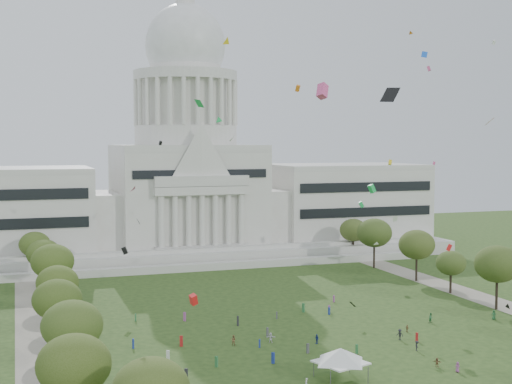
# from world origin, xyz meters

# --- Properties ---
(ground) EXTENTS (400.00, 400.00, 0.00)m
(ground) POSITION_xyz_m (0.00, 0.00, 0.00)
(ground) COLOR #284218
(ground) RESTS_ON ground
(capitol) EXTENTS (160.00, 64.50, 91.30)m
(capitol) POSITION_xyz_m (0.00, 113.59, 22.30)
(capitol) COLOR beige
(capitol) RESTS_ON ground
(path_left) EXTENTS (8.00, 160.00, 0.04)m
(path_left) POSITION_xyz_m (-48.00, 30.00, 0.02)
(path_left) COLOR gray
(path_left) RESTS_ON ground
(path_right) EXTENTS (8.00, 160.00, 0.04)m
(path_right) POSITION_xyz_m (48.00, 30.00, 0.02)
(path_right) COLOR gray
(path_right) RESTS_ON ground
(row_tree_l_0) EXTENTS (8.85, 8.85, 12.59)m
(row_tree_l_0) POSITION_xyz_m (-45.26, -21.68, 8.95)
(row_tree_l_0) COLOR black
(row_tree_l_0) RESTS_ON ground
(row_tree_l_1) EXTENTS (8.86, 8.86, 12.59)m
(row_tree_l_1) POSITION_xyz_m (-44.07, -2.96, 8.95)
(row_tree_l_1) COLOR black
(row_tree_l_1) RESTS_ON ground
(row_tree_l_2) EXTENTS (8.42, 8.42, 11.97)m
(row_tree_l_2) POSITION_xyz_m (-45.04, 17.30, 8.51)
(row_tree_l_2) COLOR black
(row_tree_l_2) RESTS_ON ground
(row_tree_r_2) EXTENTS (9.55, 9.55, 13.58)m
(row_tree_r_2) POSITION_xyz_m (44.17, 17.44, 9.66)
(row_tree_r_2) COLOR black
(row_tree_r_2) RESTS_ON ground
(row_tree_l_3) EXTENTS (8.12, 8.12, 11.55)m
(row_tree_l_3) POSITION_xyz_m (-44.09, 33.92, 8.21)
(row_tree_l_3) COLOR black
(row_tree_l_3) RESTS_ON ground
(row_tree_r_3) EXTENTS (7.01, 7.01, 9.98)m
(row_tree_r_3) POSITION_xyz_m (44.40, 34.48, 7.08)
(row_tree_r_3) COLOR black
(row_tree_r_3) RESTS_ON ground
(row_tree_l_4) EXTENTS (9.29, 9.29, 13.21)m
(row_tree_l_4) POSITION_xyz_m (-44.08, 52.42, 9.39)
(row_tree_l_4) COLOR black
(row_tree_l_4) RESTS_ON ground
(row_tree_r_4) EXTENTS (9.19, 9.19, 13.06)m
(row_tree_r_4) POSITION_xyz_m (44.76, 50.04, 9.29)
(row_tree_r_4) COLOR black
(row_tree_r_4) RESTS_ON ground
(row_tree_l_5) EXTENTS (8.33, 8.33, 11.85)m
(row_tree_l_5) POSITION_xyz_m (-45.22, 71.01, 8.42)
(row_tree_l_5) COLOR black
(row_tree_l_5) RESTS_ON ground
(row_tree_r_5) EXTENTS (9.82, 9.82, 13.96)m
(row_tree_r_5) POSITION_xyz_m (43.49, 70.19, 9.93)
(row_tree_r_5) COLOR black
(row_tree_r_5) RESTS_ON ground
(row_tree_l_6) EXTENTS (8.19, 8.19, 11.64)m
(row_tree_l_6) POSITION_xyz_m (-46.87, 89.14, 8.27)
(row_tree_l_6) COLOR black
(row_tree_l_6) RESTS_ON ground
(row_tree_r_6) EXTENTS (8.42, 8.42, 11.97)m
(row_tree_r_6) POSITION_xyz_m (45.96, 88.13, 8.51)
(row_tree_r_6) COLOR black
(row_tree_r_6) RESTS_ON ground
(event_tent) EXTENTS (11.26, 11.26, 5.01)m
(event_tent) POSITION_xyz_m (-6.49, -13.03, 3.88)
(event_tent) COLOR #4C4C4C
(event_tent) RESTS_ON ground
(person_0) EXTENTS (1.10, 1.11, 1.93)m
(person_0) POSITION_xyz_m (38.11, 10.27, 0.97)
(person_0) COLOR #33723F
(person_0) RESTS_ON ground
(person_2) EXTENTS (1.07, 0.79, 1.97)m
(person_2) POSITION_xyz_m (24.88, 12.04, 0.99)
(person_2) COLOR #33723F
(person_2) RESTS_ON ground
(person_3) EXTENTS (1.29, 1.43, 1.99)m
(person_3) POSITION_xyz_m (12.93, 3.34, 0.99)
(person_3) COLOR #26262B
(person_3) RESTS_ON ground
(person_4) EXTENTS (0.82, 1.10, 1.67)m
(person_4) POSITION_xyz_m (-2.00, 5.97, 0.83)
(person_4) COLOR navy
(person_4) RESTS_ON ground
(person_5) EXTENTS (1.82, 1.31, 1.83)m
(person_5) POSITION_xyz_m (-9.45, 9.06, 0.91)
(person_5) COLOR silver
(person_5) RESTS_ON ground
(person_6) EXTENTS (0.86, 0.94, 1.62)m
(person_6) POSITION_xyz_m (12.19, -15.23, 0.81)
(person_6) COLOR #994C8C
(person_6) RESTS_ON ground
(person_7) EXTENTS (0.72, 0.75, 1.66)m
(person_7) POSITION_xyz_m (-12.71, -14.83, 0.83)
(person_7) COLOR silver
(person_7) RESTS_ON ground
(person_8) EXTENTS (1.02, 0.94, 1.79)m
(person_8) POSITION_xyz_m (-16.08, 9.78, 0.90)
(person_8) COLOR olive
(person_8) RESTS_ON ground
(person_9) EXTENTS (0.82, 1.21, 1.72)m
(person_9) POSITION_xyz_m (12.26, -3.46, 0.86)
(person_9) COLOR #26262B
(person_9) RESTS_ON ground
(person_10) EXTENTS (0.59, 0.89, 1.41)m
(person_10) POSITION_xyz_m (16.96, 7.61, 0.71)
(person_10) COLOR olive
(person_10) RESTS_ON ground
(person_11) EXTENTS (1.34, 1.36, 1.47)m
(person_11) POSITION_xyz_m (10.67, -11.97, 0.74)
(person_11) COLOR olive
(person_11) RESTS_ON ground
(distant_crowd) EXTENTS (54.49, 40.51, 1.90)m
(distant_crowd) POSITION_xyz_m (-15.35, 14.12, 0.86)
(distant_crowd) COLOR silver
(distant_crowd) RESTS_ON ground
(kite_swarm) EXTENTS (86.48, 110.21, 51.82)m
(kite_swarm) POSITION_xyz_m (4.15, 8.41, 26.39)
(kite_swarm) COLOR #E54C8C
(kite_swarm) RESTS_ON ground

